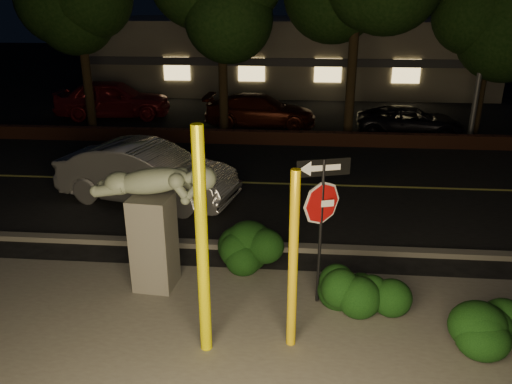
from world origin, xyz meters
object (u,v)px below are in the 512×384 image
(yellow_pole_left, at_px, (202,246))
(parked_car_darkred, at_px, (260,111))
(silver_sedan, at_px, (147,173))
(yellow_pole_right, at_px, (293,263))
(parked_car_red, at_px, (113,99))
(signpost, at_px, (322,204))
(parked_car_dark, at_px, (410,122))
(sculpture, at_px, (154,213))

(yellow_pole_left, relative_size, parked_car_darkred, 0.76)
(yellow_pole_left, bearing_deg, silver_sedan, 113.92)
(yellow_pole_right, relative_size, parked_car_red, 0.57)
(silver_sedan, xyz_separation_m, parked_car_darkred, (2.33, 8.62, -0.11))
(signpost, height_order, parked_car_red, signpost)
(signpost, bearing_deg, parked_car_dark, 54.72)
(parked_car_red, bearing_deg, silver_sedan, -162.63)
(yellow_pole_right, distance_m, sculpture, 2.92)
(yellow_pole_left, relative_size, sculpture, 1.47)
(parked_car_dark, bearing_deg, silver_sedan, 136.61)
(parked_car_darkred, xyz_separation_m, parked_car_dark, (5.99, -1.09, -0.10))
(signpost, distance_m, parked_car_darkred, 13.30)
(yellow_pole_left, distance_m, yellow_pole_right, 1.36)
(parked_car_red, distance_m, parked_car_dark, 12.96)
(signpost, height_order, parked_car_dark, signpost)
(silver_sedan, bearing_deg, signpost, -122.01)
(parked_car_dark, bearing_deg, parked_car_red, 84.59)
(yellow_pole_left, relative_size, parked_car_red, 0.70)
(parked_car_darkred, bearing_deg, parked_car_red, 81.86)
(parked_car_darkred, bearing_deg, signpost, -169.88)
(silver_sedan, bearing_deg, parked_car_darkred, -1.46)
(parked_car_darkred, bearing_deg, yellow_pole_left, -177.57)
(yellow_pole_right, distance_m, silver_sedan, 6.92)
(sculpture, distance_m, parked_car_dark, 13.63)
(yellow_pole_left, xyz_separation_m, parked_car_dark, (5.71, 13.42, -1.20))
(silver_sedan, height_order, parked_car_dark, silver_sedan)
(yellow_pole_left, height_order, silver_sedan, yellow_pole_left)
(yellow_pole_right, bearing_deg, yellow_pole_left, -170.42)
(parked_car_darkred, relative_size, parked_car_dark, 1.12)
(yellow_pole_right, height_order, sculpture, yellow_pole_right)
(silver_sedan, relative_size, parked_car_red, 0.94)
(parked_car_red, xyz_separation_m, parked_car_darkred, (6.77, -1.13, -0.18))
(signpost, bearing_deg, silver_sedan, 117.35)
(yellow_pole_left, bearing_deg, parked_car_red, 114.27)
(yellow_pole_right, height_order, parked_car_red, yellow_pole_right)
(parked_car_darkred, bearing_deg, sculpture, 177.19)
(sculpture, relative_size, parked_car_red, 0.48)
(parked_car_red, distance_m, parked_car_darkred, 6.87)
(yellow_pole_left, distance_m, silver_sedan, 6.52)
(signpost, distance_m, silver_sedan, 6.33)
(parked_car_red, relative_size, parked_car_dark, 1.22)
(yellow_pole_right, distance_m, parked_car_darkred, 14.41)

